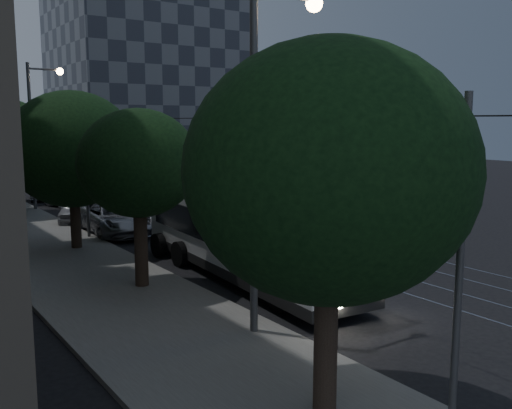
{
  "coord_description": "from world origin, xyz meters",
  "views": [
    {
      "loc": [
        -13.76,
        -15.95,
        5.5
      ],
      "look_at": [
        -1.23,
        2.16,
        2.26
      ],
      "focal_mm": 40.0,
      "sensor_mm": 36.0,
      "label": 1
    }
  ],
  "objects": [
    {
      "name": "car_white_b",
      "position": [
        -2.85,
        20.68,
        0.68
      ],
      "size": [
        3.11,
        5.02,
        1.36
      ],
      "primitive_type": "imported",
      "rotation": [
        0.0,
        0.0,
        0.28
      ],
      "color": "silver",
      "rests_on": "ground"
    },
    {
      "name": "trolleybus",
      "position": [
        -2.92,
        0.69,
        1.66
      ],
      "size": [
        3.35,
        12.13,
        5.63
      ],
      "rotation": [
        0.0,
        0.0,
        -0.07
      ],
      "color": "white",
      "rests_on": "ground"
    },
    {
      "name": "building_distant_right",
      "position": [
        18.0,
        55.0,
        12.0
      ],
      "size": [
        22.0,
        18.0,
        24.0
      ],
      "primitive_type": "cube",
      "color": "#373C46",
      "rests_on": "ground"
    },
    {
      "name": "pickup_silver",
      "position": [
        -3.77,
        10.63,
        0.78
      ],
      "size": [
        2.82,
        5.71,
        1.56
      ],
      "primitive_type": "imported",
      "rotation": [
        0.0,
        0.0,
        -0.04
      ],
      "color": "gray",
      "rests_on": "ground"
    },
    {
      "name": "tree_2",
      "position": [
        -6.5,
        8.0,
        4.32
      ],
      "size": [
        5.4,
        5.4,
        6.76
      ],
      "color": "black",
      "rests_on": "ground"
    },
    {
      "name": "streetlamp_near",
      "position": [
        -5.4,
        -4.36,
        5.43
      ],
      "size": [
        2.19,
        0.44,
        8.91
      ],
      "color": "#525255",
      "rests_on": "ground"
    },
    {
      "name": "ground",
      "position": [
        0.0,
        0.0,
        0.0
      ],
      "size": [
        120.0,
        120.0,
        0.0
      ],
      "primitive_type": "plane",
      "color": "black",
      "rests_on": "ground"
    },
    {
      "name": "tree_1",
      "position": [
        -6.5,
        1.12,
        4.14
      ],
      "size": [
        3.88,
        3.88,
        5.91
      ],
      "color": "black",
      "rests_on": "ground"
    },
    {
      "name": "tree_3",
      "position": [
        -6.89,
        19.47,
        4.32
      ],
      "size": [
        5.48,
        5.48,
        6.79
      ],
      "color": "black",
      "rests_on": "ground"
    },
    {
      "name": "car_white_c",
      "position": [
        -3.45,
        25.48,
        0.65
      ],
      "size": [
        2.48,
        4.19,
        1.3
      ],
      "primitive_type": "imported",
      "rotation": [
        0.0,
        0.0,
        -0.3
      ],
      "color": "#AFAEB2",
      "rests_on": "ground"
    },
    {
      "name": "streetlamp_far",
      "position": [
        -4.8,
        20.27,
        5.45
      ],
      "size": [
        2.2,
        0.44,
        8.95
      ],
      "color": "#525255",
      "rests_on": "ground"
    },
    {
      "name": "car_white_d",
      "position": [
        -2.7,
        33.36,
        0.76
      ],
      "size": [
        2.5,
        4.68,
        1.51
      ],
      "primitive_type": "imported",
      "rotation": [
        0.0,
        0.0,
        -0.17
      ],
      "color": "#B1B1B5",
      "rests_on": "ground"
    },
    {
      "name": "tree_0",
      "position": [
        -7.0,
        -8.44,
        4.6
      ],
      "size": [
        5.19,
        5.19,
        6.95
      ],
      "color": "black",
      "rests_on": "ground"
    },
    {
      "name": "overhead_wires",
      "position": [
        -4.97,
        20.0,
        3.47
      ],
      "size": [
        2.23,
        90.0,
        6.0
      ],
      "color": "black",
      "rests_on": "ground"
    },
    {
      "name": "car_white_a",
      "position": [
        -4.3,
        15.11,
        0.72
      ],
      "size": [
        3.1,
        4.58,
        1.45
      ],
      "primitive_type": "imported",
      "rotation": [
        0.0,
        0.0,
        -0.36
      ],
      "color": "#B3B2B7",
      "rests_on": "ground"
    },
    {
      "name": "tram_rails",
      "position": [
        2.5,
        20.0,
        0.01
      ],
      "size": [
        4.52,
        90.0,
        0.02
      ],
      "color": "#9D9CA5",
      "rests_on": "ground"
    }
  ]
}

